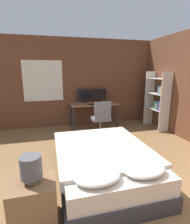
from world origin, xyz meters
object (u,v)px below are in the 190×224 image
computer_mouse (105,104)px  monitor_right (99,95)px  nightstand (34,203)px  desk (94,106)px  bookshelf (159,99)px  monitor_left (85,95)px  bed (104,163)px  office_chair (101,121)px  keyboard (96,104)px  bedside_lamp (31,167)px

computer_mouse → monitor_right: bearing=96.8°
nightstand → desk: 3.69m
desk → bookshelf: size_ratio=0.85×
monitor_left → monitor_right: 0.48m
bed → monitor_right: (0.77, 2.91, 0.72)m
bookshelf → office_chair: bearing=-177.1°
desk → keyboard: size_ratio=3.53×
nightstand → monitor_right: bearing=63.3°
bed → bedside_lamp: bearing=-147.6°
desk → monitor_left: 0.47m
bedside_lamp → monitor_left: (1.31, 3.56, 0.26)m
keyboard → bed: bearing=-102.1°
bed → desk: size_ratio=1.35×
bedside_lamp → monitor_right: bearing=63.3°
desk → office_chair: (0.01, -0.75, -0.27)m
bedside_lamp → keyboard: bearing=63.5°
nightstand → bedside_lamp: 0.45m
bedside_lamp → office_chair: (1.55, 2.57, -0.33)m
keyboard → office_chair: size_ratio=0.43×
bed → monitor_left: 3.01m
nightstand → office_chair: 3.01m
bed → bookshelf: bearing=40.7°
bed → nightstand: bearing=-147.6°
bedside_lamp → office_chair: bearing=58.9°
bed → nightstand: size_ratio=3.65×
desk → monitor_left: bearing=136.3°
monitor_left → office_chair: (0.25, -0.98, -0.59)m
office_chair → bookshelf: size_ratio=0.55×
bed → monitor_right: bearing=75.2°
keyboard → computer_mouse: size_ratio=5.88×
computer_mouse → bookshelf: size_ratio=0.04×
nightstand → bookshelf: bookshelf is taller
bedside_lamp → monitor_left: 3.80m
bookshelf → monitor_right: bearing=150.3°
monitor_left → keyboard: size_ratio=1.11×
nightstand → computer_mouse: 3.64m
monitor_right → desk: bearing=-136.3°
monitor_left → keyboard: (0.24, -0.46, -0.23)m
nightstand → monitor_left: bearing=69.8°
monitor_right → bookshelf: bookshelf is taller
nightstand → desk: size_ratio=0.37×
office_chair → bed: bearing=-105.4°
desk → monitor_left: monitor_left is taller
bedside_lamp → monitor_right: size_ratio=0.68×
desk → bedside_lamp: bearing=-115.0°
monitor_left → monitor_right: (0.48, 0.00, 0.00)m
monitor_left → office_chair: size_ratio=0.48×
keyboard → computer_mouse: 0.30m
nightstand → bedside_lamp: size_ratio=1.74×
office_chair → monitor_right: bearing=76.5°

